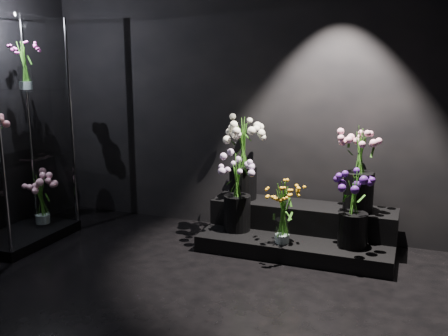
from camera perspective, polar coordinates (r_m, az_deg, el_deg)
The scene contains 11 objects.
floor at distance 3.43m, azimuth -10.13°, elevation -16.70°, with size 4.00×4.00×0.00m, color black.
wall_back at distance 4.83m, azimuth 1.70°, elevation 9.27°, with size 4.00×4.00×0.00m, color black.
display_riser at distance 4.56m, azimuth 8.60°, elevation -7.05°, with size 1.66×0.74×0.37m.
display_case at distance 4.81m, azimuth -22.64°, elevation 3.70°, with size 0.55×0.92×2.03m.
bouquet_orange_bells at distance 4.20m, azimuth 6.73°, elevation -4.94°, with size 0.32×0.32×0.54m.
bouquet_lilac at distance 4.45m, azimuth 1.53°, elevation -2.33°, with size 0.42×0.42×0.69m.
bouquet_purple at distance 4.21m, azimuth 14.61°, elevation -4.12°, with size 0.36×0.36×0.64m.
bouquet_cream_roses at distance 4.63m, azimuth 2.21°, elevation 1.71°, with size 0.45×0.45×0.75m.
bouquet_pink_roses at distance 4.39m, azimuth 15.29°, elevation 0.55°, with size 0.48×0.48×0.74m.
bouquet_case_magenta at distance 4.88m, azimuth -21.87°, elevation 10.83°, with size 0.29×0.29×0.42m.
bouquet_case_base_pink at distance 5.13m, azimuth -20.16°, elevation -3.23°, with size 0.33×0.33×0.48m.
Camera 1 is at (1.60, -2.55, 1.65)m, focal length 40.00 mm.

